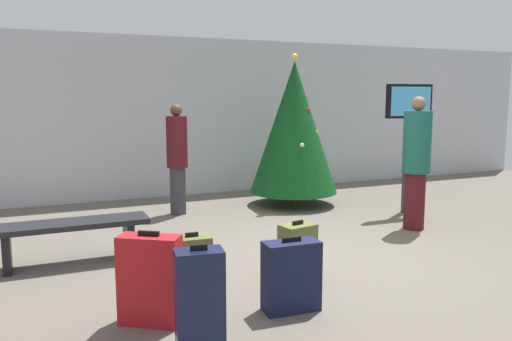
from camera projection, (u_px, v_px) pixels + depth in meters
The scene contains 12 objects.
ground_plane at pixel (314, 258), 5.90m from camera, with size 16.00×16.00×0.00m, color #665E54.
back_wall at pixel (198, 117), 9.67m from camera, with size 16.00×0.20×2.91m, color #B7BCC1.
holiday_tree at pixel (294, 127), 8.60m from camera, with size 1.48×1.48×2.54m.
flight_info_kiosk at pixel (408, 125), 8.01m from camera, with size 0.81×0.13×2.03m.
waiting_bench at pixel (70, 232), 5.63m from camera, with size 1.69×0.44×0.48m.
traveller_0 at pixel (416, 160), 7.05m from camera, with size 0.50×0.50×1.84m.
traveller_1 at pixel (177, 157), 7.98m from camera, with size 0.46×0.46×1.72m.
suitcase_0 at pixel (192, 264), 4.84m from camera, with size 0.36×0.25×0.58m.
suitcase_1 at pixel (297, 250), 5.25m from camera, with size 0.39×0.30×0.59m.
suitcase_2 at pixel (291, 276), 4.41m from camera, with size 0.49×0.26×0.65m.
suitcase_3 at pixel (150, 280), 4.14m from camera, with size 0.53×0.45×0.78m.
suitcase_4 at pixel (200, 303), 3.63m from camera, with size 0.37×0.26×0.82m.
Camera 1 is at (-2.89, -4.96, 1.84)m, focal length 35.97 mm.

